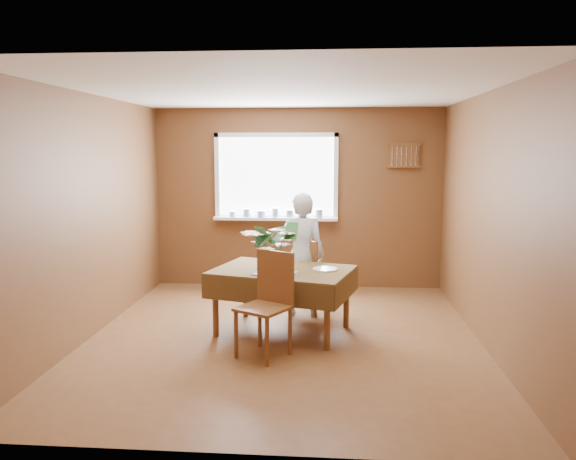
# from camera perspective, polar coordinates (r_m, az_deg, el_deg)

# --- Properties ---
(floor) EXTENTS (4.50, 4.50, 0.00)m
(floor) POSITION_cam_1_polar(r_m,az_deg,el_deg) (5.91, -0.43, -10.89)
(floor) COLOR brown
(floor) RESTS_ON ground
(ceiling) EXTENTS (4.50, 4.50, 0.00)m
(ceiling) POSITION_cam_1_polar(r_m,az_deg,el_deg) (5.62, -0.46, 13.98)
(ceiling) COLOR white
(ceiling) RESTS_ON wall_back
(wall_back) EXTENTS (4.00, 0.00, 4.00)m
(wall_back) POSITION_cam_1_polar(r_m,az_deg,el_deg) (7.86, 0.99, 3.21)
(wall_back) COLOR brown
(wall_back) RESTS_ON floor
(wall_front) EXTENTS (4.00, 0.00, 4.00)m
(wall_front) POSITION_cam_1_polar(r_m,az_deg,el_deg) (3.42, -3.73, -3.37)
(wall_front) COLOR brown
(wall_front) RESTS_ON floor
(wall_left) EXTENTS (0.00, 4.50, 4.50)m
(wall_left) POSITION_cam_1_polar(r_m,az_deg,el_deg) (6.14, -19.40, 1.33)
(wall_left) COLOR brown
(wall_left) RESTS_ON floor
(wall_right) EXTENTS (0.00, 4.50, 4.50)m
(wall_right) POSITION_cam_1_polar(r_m,az_deg,el_deg) (5.81, 19.62, 0.95)
(wall_right) COLOR brown
(wall_right) RESTS_ON floor
(window_assembly) EXTENTS (1.72, 0.20, 1.22)m
(window_assembly) POSITION_cam_1_polar(r_m,az_deg,el_deg) (7.82, -1.22, 3.87)
(window_assembly) COLOR white
(window_assembly) RESTS_ON wall_back
(spoon_rack) EXTENTS (0.44, 0.05, 0.33)m
(spoon_rack) POSITION_cam_1_polar(r_m,az_deg,el_deg) (7.84, 11.71, 7.42)
(spoon_rack) COLOR brown
(spoon_rack) RESTS_ON wall_back
(dining_table) EXTENTS (1.61, 1.30, 0.69)m
(dining_table) POSITION_cam_1_polar(r_m,az_deg,el_deg) (5.94, -0.57, -4.76)
(dining_table) COLOR brown
(dining_table) RESTS_ON floor
(chair_far) EXTENTS (0.52, 0.52, 0.89)m
(chair_far) POSITION_cam_1_polar(r_m,az_deg,el_deg) (6.64, 2.00, -4.37)
(chair_far) COLOR brown
(chair_far) RESTS_ON floor
(chair_near) EXTENTS (0.58, 0.58, 0.98)m
(chair_near) POSITION_cam_1_polar(r_m,az_deg,el_deg) (5.33, -1.99, -7.05)
(chair_near) COLOR brown
(chair_near) RESTS_ON floor
(seated_woman) EXTENTS (0.57, 0.41, 1.45)m
(seated_woman) POSITION_cam_1_polar(r_m,az_deg,el_deg) (6.51, 1.44, -2.51)
(seated_woman) COLOR white
(seated_woman) RESTS_ON floor
(flower_bouquet) EXTENTS (0.52, 0.52, 0.45)m
(flower_bouquet) POSITION_cam_1_polar(r_m,az_deg,el_deg) (5.68, -1.58, -1.53)
(flower_bouquet) COLOR white
(flower_bouquet) RESTS_ON dining_table
(side_plate) EXTENTS (0.27, 0.27, 0.01)m
(side_plate) POSITION_cam_1_polar(r_m,az_deg,el_deg) (5.90, 3.79, -3.98)
(side_plate) COLOR white
(side_plate) RESTS_ON dining_table
(table_knife) EXTENTS (0.12, 0.23, 0.00)m
(table_knife) POSITION_cam_1_polar(r_m,az_deg,el_deg) (5.65, -0.03, -4.48)
(table_knife) COLOR silver
(table_knife) RESTS_ON dining_table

